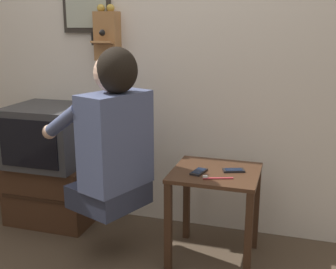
{
  "coord_description": "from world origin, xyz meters",
  "views": [
    {
      "loc": [
        0.83,
        -1.56,
        1.41
      ],
      "look_at": [
        0.14,
        0.71,
        0.79
      ],
      "focal_mm": 45.0,
      "sensor_mm": 36.0,
      "label": 1
    }
  ],
  "objects_px": {
    "person": "(113,135)",
    "toothbrush": "(216,178)",
    "cell_phone_held": "(199,172)",
    "cell_phone_spare": "(234,170)",
    "television": "(50,135)",
    "wall_phone_antique": "(107,35)"
  },
  "relations": [
    {
      "from": "person",
      "to": "toothbrush",
      "type": "distance_m",
      "value": 0.64
    },
    {
      "from": "toothbrush",
      "to": "cell_phone_held",
      "type": "bearing_deg",
      "value": 37.66
    },
    {
      "from": "cell_phone_held",
      "to": "cell_phone_spare",
      "type": "distance_m",
      "value": 0.21
    },
    {
      "from": "person",
      "to": "cell_phone_held",
      "type": "bearing_deg",
      "value": -56.49
    },
    {
      "from": "television",
      "to": "wall_phone_antique",
      "type": "distance_m",
      "value": 0.81
    },
    {
      "from": "television",
      "to": "cell_phone_held",
      "type": "bearing_deg",
      "value": -12.28
    },
    {
      "from": "cell_phone_held",
      "to": "toothbrush",
      "type": "height_order",
      "value": "toothbrush"
    },
    {
      "from": "person",
      "to": "cell_phone_held",
      "type": "xyz_separation_m",
      "value": [
        0.49,
        0.1,
        -0.21
      ]
    },
    {
      "from": "wall_phone_antique",
      "to": "toothbrush",
      "type": "distance_m",
      "value": 1.25
    },
    {
      "from": "cell_phone_spare",
      "to": "television",
      "type": "bearing_deg",
      "value": -117.29
    },
    {
      "from": "person",
      "to": "cell_phone_held",
      "type": "height_order",
      "value": "person"
    },
    {
      "from": "cell_phone_held",
      "to": "cell_phone_spare",
      "type": "relative_size",
      "value": 0.97
    },
    {
      "from": "television",
      "to": "wall_phone_antique",
      "type": "bearing_deg",
      "value": 24.28
    },
    {
      "from": "wall_phone_antique",
      "to": "cell_phone_spare",
      "type": "relative_size",
      "value": 5.43
    },
    {
      "from": "television",
      "to": "toothbrush",
      "type": "height_order",
      "value": "television"
    },
    {
      "from": "wall_phone_antique",
      "to": "toothbrush",
      "type": "height_order",
      "value": "wall_phone_antique"
    },
    {
      "from": "wall_phone_antique",
      "to": "toothbrush",
      "type": "relative_size",
      "value": 4.52
    },
    {
      "from": "person",
      "to": "cell_phone_spare",
      "type": "relative_size",
      "value": 6.94
    },
    {
      "from": "television",
      "to": "person",
      "type": "bearing_deg",
      "value": -28.39
    },
    {
      "from": "television",
      "to": "toothbrush",
      "type": "xyz_separation_m",
      "value": [
        1.25,
        -0.32,
        -0.07
      ]
    },
    {
      "from": "cell_phone_held",
      "to": "cell_phone_spare",
      "type": "height_order",
      "value": "same"
    },
    {
      "from": "wall_phone_antique",
      "to": "toothbrush",
      "type": "xyz_separation_m",
      "value": [
        0.86,
        -0.5,
        -0.75
      ]
    }
  ]
}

